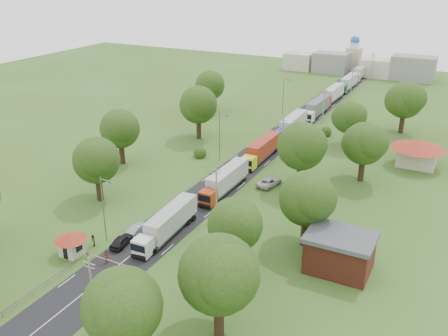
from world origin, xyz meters
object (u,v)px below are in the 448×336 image
Objects in this scene: car_lane_front at (122,241)px; truck_0 at (168,223)px; boom_barrier at (106,260)px; pedestrian_near at (106,257)px; guard_booth at (71,241)px; info_sign at (304,127)px; car_lane_mid at (138,229)px.

truck_0 is at bearing -136.83° from car_lane_front.
car_lane_front is (-1.39, 5.00, -0.14)m from boom_barrier.
boom_barrier is 5.18× the size of pedestrian_near.
boom_barrier is at bearing -106.27° from truck_0.
car_lane_front is at bearing 105.50° from boom_barrier.
info_sign is (12.40, 60.00, 0.84)m from guard_booth.
truck_0 is at bearing -94.10° from info_sign.
truck_0 reaches higher than guard_booth.
guard_booth is at bearing 177.57° from pedestrian_near.
info_sign is at bearing 85.90° from truck_0.
info_sign reaches higher than truck_0.
guard_booth is 13.52m from truck_0.
car_lane_mid is (-1.38, 8.83, -0.20)m from boom_barrier.
pedestrian_near is at bearing 128.74° from boom_barrier.
info_sign is 0.98× the size of car_lane_mid.
guard_booth is 2.47× the size of pedestrian_near.
boom_barrier is 5.98m from guard_booth.
pedestrian_near is (5.44, 0.50, -1.27)m from guard_booth.
guard_booth is at bearing 41.33° from car_lane_front.
car_lane_mid is at bearing -162.11° from truck_0.
car_lane_mid is at bearing 98.86° from boom_barrier.
car_lane_front is (-4.38, -5.24, -1.35)m from truck_0.
boom_barrier is at bearing 98.53° from car_lane_front.
guard_booth is 61.27m from info_sign.
info_sign is 49.89m from truck_0.
truck_0 reaches higher than boom_barrier.
boom_barrier is 2.25× the size of info_sign.
car_lane_front is at bearing -129.86° from truck_0.
car_lane_front is 1.06× the size of car_lane_mid.
pedestrian_near is (-6.96, -59.50, -2.11)m from info_sign.
truck_0 is at bearing 63.12° from pedestrian_near.
info_sign reaches higher than boom_barrier.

